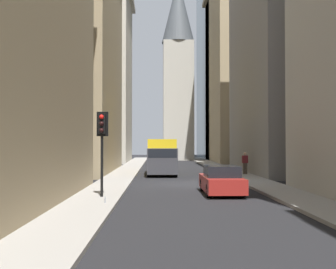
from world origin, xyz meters
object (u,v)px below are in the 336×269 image
(sedan_red, at_px, (221,181))
(traffic_light_foreground, at_px, (102,134))
(discarded_bottle, at_px, (105,200))
(pedestrian, at_px, (245,162))
(delivery_truck, at_px, (162,157))

(sedan_red, xyz_separation_m, traffic_light_foreground, (-1.97, 5.63, 2.26))
(discarded_bottle, bearing_deg, pedestrian, -29.68)
(delivery_truck, distance_m, discarded_bottle, 16.94)
(pedestrian, distance_m, discarded_bottle, 17.94)
(sedan_red, height_order, pedestrian, pedestrian)
(pedestrian, bearing_deg, discarded_bottle, 150.32)
(delivery_truck, xyz_separation_m, discarded_bottle, (-16.72, 2.43, -1.21))
(delivery_truck, bearing_deg, traffic_light_foreground, 169.14)
(sedan_red, relative_size, traffic_light_foreground, 1.13)
(sedan_red, height_order, discarded_bottle, sedan_red)
(pedestrian, bearing_deg, sedan_red, 162.63)
(delivery_truck, height_order, discarded_bottle, delivery_truck)
(delivery_truck, bearing_deg, sedan_red, -167.64)
(sedan_red, height_order, traffic_light_foreground, traffic_light_foreground)
(delivery_truck, xyz_separation_m, traffic_light_foreground, (-14.75, 2.83, 1.46))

